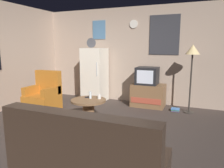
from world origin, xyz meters
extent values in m
plane|color=#3D332D|center=(0.00, 0.00, 0.00)|extent=(12.00, 12.00, 0.00)
cube|color=tan|center=(0.00, 2.45, 1.30)|extent=(5.20, 0.10, 2.59)
cube|color=#333338|center=(0.97, 2.39, 1.83)|extent=(0.76, 0.02, 1.00)
cube|color=teal|center=(-0.89, 2.39, 2.01)|extent=(0.40, 0.02, 0.52)
cylinder|color=silver|center=(0.15, 2.39, 2.13)|extent=(0.22, 0.03, 0.22)
cube|color=silver|center=(-0.87, 2.04, 0.75)|extent=(0.60, 0.60, 1.50)
cylinder|color=silver|center=(-0.65, 1.74, 0.95)|extent=(0.02, 0.02, 0.36)
cylinder|color=#4C4C51|center=(-0.92, 1.96, 1.64)|extent=(0.26, 0.04, 0.26)
cube|color=brown|center=(0.67, 2.08, 0.29)|extent=(0.84, 0.52, 0.58)
cube|color=#AD4733|center=(0.67, 1.81, 0.20)|extent=(0.76, 0.01, 0.14)
cube|color=black|center=(0.63, 2.08, 0.80)|extent=(0.54, 0.50, 0.44)
cube|color=silver|center=(0.63, 1.82, 0.80)|extent=(0.41, 0.01, 0.33)
cylinder|color=#332D28|center=(1.69, 1.92, 0.01)|extent=(0.24, 0.24, 0.02)
cylinder|color=#332D28|center=(1.69, 1.92, 0.70)|extent=(0.04, 0.04, 1.40)
cone|color=#F2D18C|center=(1.69, 1.92, 1.48)|extent=(0.32, 0.32, 0.22)
cylinder|color=brown|center=(-0.20, 0.47, 0.02)|extent=(0.72, 0.72, 0.04)
cylinder|color=brown|center=(-0.20, 0.47, 0.24)|extent=(0.24, 0.24, 0.43)
cylinder|color=brown|center=(-0.20, 0.47, 0.45)|extent=(0.72, 0.72, 0.04)
cylinder|color=silver|center=(-0.21, 0.56, 0.55)|extent=(0.05, 0.05, 0.15)
cylinder|color=silver|center=(-0.03, 0.61, 0.52)|extent=(0.08, 0.08, 0.09)
cube|color=black|center=(-0.28, 0.60, 0.49)|extent=(0.15, 0.12, 0.02)
cube|color=#B2661E|center=(-1.59, 0.68, 0.20)|extent=(0.68, 0.68, 0.40)
cube|color=#B2661E|center=(-1.59, 0.94, 0.68)|extent=(0.68, 0.16, 0.56)
cube|color=#B2661E|center=(-1.87, 0.68, 0.50)|extent=(0.12, 0.60, 0.20)
cube|color=#B2661E|center=(-1.31, 0.68, 0.50)|extent=(0.12, 0.60, 0.20)
cube|color=#38281E|center=(0.78, -1.28, 0.20)|extent=(1.70, 0.80, 0.40)
cube|color=#38281E|center=(0.78, -1.58, 0.66)|extent=(1.70, 0.20, 0.52)
cube|color=#613C91|center=(1.38, 1.90, 0.01)|extent=(0.19, 0.13, 0.02)
cube|color=#4D9B69|center=(1.38, 1.90, 0.03)|extent=(0.19, 0.14, 0.03)
cube|color=#497FC9|center=(1.38, 1.90, 0.06)|extent=(0.19, 0.17, 0.02)
camera|label=1|loc=(1.87, -3.24, 1.56)|focal=33.99mm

